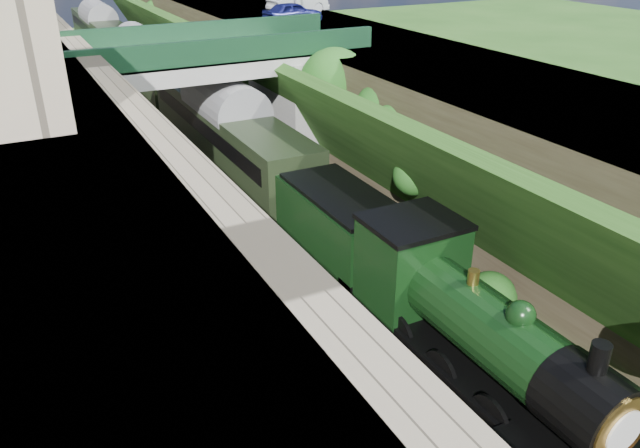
# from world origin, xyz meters

# --- Properties ---
(trackbed) EXTENTS (10.00, 90.00, 0.20)m
(trackbed) POSITION_xyz_m (0.00, 20.00, 0.10)
(trackbed) COLOR #473F38
(trackbed) RESTS_ON ground
(retaining_wall) EXTENTS (1.00, 90.00, 7.00)m
(retaining_wall) POSITION_xyz_m (-5.50, 20.00, 3.50)
(retaining_wall) COLOR #756B56
(retaining_wall) RESTS_ON ground
(street_plateau_left) EXTENTS (6.00, 90.00, 7.00)m
(street_plateau_left) POSITION_xyz_m (-9.00, 20.00, 3.50)
(street_plateau_left) COLOR #262628
(street_plateau_left) RESTS_ON ground
(street_plateau_right) EXTENTS (8.00, 90.00, 6.25)m
(street_plateau_right) POSITION_xyz_m (9.50, 20.00, 3.12)
(street_plateau_right) COLOR #262628
(street_plateau_right) RESTS_ON ground
(embankment_slope) EXTENTS (4.18, 90.00, 6.36)m
(embankment_slope) POSITION_xyz_m (5.03, 20.93, 2.81)
(embankment_slope) COLOR #1E4714
(embankment_slope) RESTS_ON ground
(track_left) EXTENTS (2.50, 90.00, 0.20)m
(track_left) POSITION_xyz_m (-2.00, 20.00, 0.25)
(track_left) COLOR black
(track_left) RESTS_ON trackbed
(track_right) EXTENTS (2.50, 90.00, 0.20)m
(track_right) POSITION_xyz_m (1.20, 20.00, 0.25)
(track_right) COLOR black
(track_right) RESTS_ON trackbed
(road_bridge) EXTENTS (16.00, 6.40, 7.25)m
(road_bridge) POSITION_xyz_m (0.94, 24.00, 4.08)
(road_bridge) COLOR gray
(road_bridge) RESTS_ON ground
(tree) EXTENTS (3.60, 3.80, 6.60)m
(tree) POSITION_xyz_m (5.91, 20.17, 4.65)
(tree) COLOR black
(tree) RESTS_ON ground
(car_blue) EXTENTS (4.13, 2.14, 1.34)m
(car_blue) POSITION_xyz_m (8.35, 30.23, 6.92)
(car_blue) COLOR navy
(car_blue) RESTS_ON street_plateau_right
(car_silver) EXTENTS (4.56, 2.08, 1.45)m
(car_silver) POSITION_xyz_m (10.79, 34.55, 6.97)
(car_silver) COLOR silver
(car_silver) RESTS_ON street_plateau_right
(locomotive) EXTENTS (3.10, 10.22, 3.83)m
(locomotive) POSITION_xyz_m (1.20, 3.57, 1.89)
(locomotive) COLOR black
(locomotive) RESTS_ON trackbed
(tender) EXTENTS (2.70, 6.00, 3.05)m
(tender) POSITION_xyz_m (1.20, 10.93, 1.62)
(tender) COLOR black
(tender) RESTS_ON trackbed
(coach_front) EXTENTS (2.90, 18.00, 3.70)m
(coach_front) POSITION_xyz_m (1.20, 23.53, 2.05)
(coach_front) COLOR black
(coach_front) RESTS_ON trackbed
(coach_middle) EXTENTS (2.90, 18.00, 3.70)m
(coach_middle) POSITION_xyz_m (1.20, 42.33, 2.05)
(coach_middle) COLOR black
(coach_middle) RESTS_ON trackbed
(coach_rear) EXTENTS (2.90, 18.00, 3.70)m
(coach_rear) POSITION_xyz_m (1.20, 61.13, 2.05)
(coach_rear) COLOR black
(coach_rear) RESTS_ON trackbed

